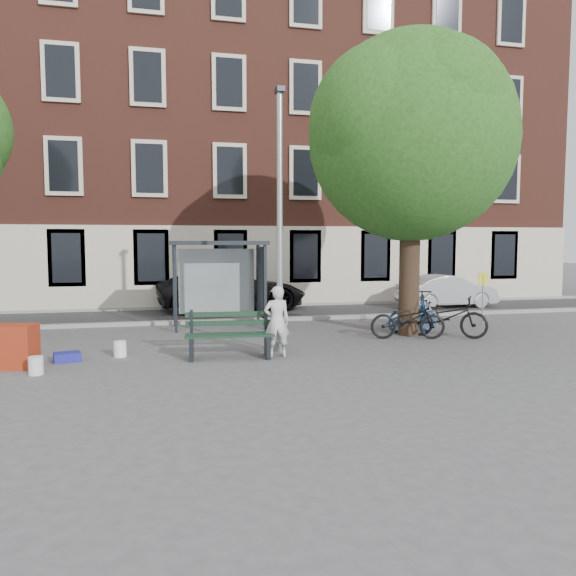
% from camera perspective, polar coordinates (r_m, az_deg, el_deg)
% --- Properties ---
extents(ground, '(90.00, 90.00, 0.00)m').
position_cam_1_polar(ground, '(13.38, -0.83, -6.47)').
color(ground, '#4C4C4F').
rests_on(ground, ground).
extents(road, '(40.00, 4.00, 0.01)m').
position_cam_1_polar(road, '(20.19, -5.09, -2.64)').
color(road, '#28282B').
rests_on(road, ground).
extents(curb_near, '(40.00, 0.25, 0.12)m').
position_cam_1_polar(curb_near, '(18.22, -4.20, -3.27)').
color(curb_near, gray).
rests_on(curb_near, ground).
extents(curb_far, '(40.00, 0.25, 0.12)m').
position_cam_1_polar(curb_far, '(22.15, -5.83, -1.85)').
color(curb_far, gray).
rests_on(curb_far, ground).
extents(building_row, '(30.00, 8.00, 14.00)m').
position_cam_1_polar(building_row, '(26.34, -7.11, 14.35)').
color(building_row, brown).
rests_on(building_row, ground).
extents(lamppost, '(0.28, 0.35, 6.11)m').
position_cam_1_polar(lamppost, '(13.12, -0.84, 5.53)').
color(lamppost, '#9EA0A3').
rests_on(lamppost, ground).
extents(tree_right, '(5.76, 5.60, 8.20)m').
position_cam_1_polar(tree_right, '(16.04, 12.70, 15.47)').
color(tree_right, black).
rests_on(tree_right, ground).
extents(bus_shelter, '(2.85, 1.45, 2.62)m').
position_cam_1_polar(bus_shelter, '(17.08, -5.79, 2.44)').
color(bus_shelter, '#1E2328').
rests_on(bus_shelter, ground).
extents(painter, '(0.60, 0.41, 1.61)m').
position_cam_1_polar(painter, '(12.68, -1.14, -3.40)').
color(painter, silver).
rests_on(painter, ground).
extents(bench, '(2.01, 0.81, 1.01)m').
position_cam_1_polar(bench, '(12.66, -5.95, -5.00)').
color(bench, '#1E2328').
rests_on(bench, ground).
extents(bike_a, '(2.08, 1.16, 1.04)m').
position_cam_1_polar(bike_a, '(15.34, 12.07, -3.16)').
color(bike_a, black).
rests_on(bike_a, ground).
extents(bike_b, '(1.67, 0.66, 0.98)m').
position_cam_1_polar(bike_b, '(16.51, 12.52, -2.72)').
color(bike_b, '#1B4996').
rests_on(bike_b, ground).
extents(bike_c, '(2.19, 1.85, 1.13)m').
position_cam_1_polar(bike_c, '(15.86, 15.84, -2.81)').
color(bike_c, black).
rests_on(bike_c, ground).
extents(bike_d, '(1.63, 1.92, 1.19)m').
position_cam_1_polar(bike_d, '(16.94, 13.21, -2.17)').
color(bike_d, black).
rests_on(bike_d, ground).
extents(car_dark, '(5.78, 2.99, 1.56)m').
position_cam_1_polar(car_dark, '(21.42, -5.71, -0.14)').
color(car_dark, black).
rests_on(car_dark, ground).
extents(car_silver, '(4.00, 1.66, 1.29)m').
position_cam_1_polar(car_silver, '(22.93, 15.86, -0.31)').
color(car_silver, '#A6A9AE').
rests_on(car_silver, ground).
extents(red_stand, '(1.01, 0.78, 0.90)m').
position_cam_1_polar(red_stand, '(12.92, -26.19, -5.35)').
color(red_stand, maroon).
rests_on(red_stand, ground).
extents(blue_crate, '(0.63, 0.51, 0.20)m').
position_cam_1_polar(blue_crate, '(13.18, -21.51, -6.54)').
color(blue_crate, navy).
rests_on(blue_crate, ground).
extents(bucket_a, '(0.37, 0.37, 0.36)m').
position_cam_1_polar(bucket_a, '(12.91, -26.99, -6.61)').
color(bucket_a, white).
rests_on(bucket_a, ground).
extents(bucket_b, '(0.33, 0.33, 0.36)m').
position_cam_1_polar(bucket_b, '(12.14, -24.24, -7.21)').
color(bucket_b, silver).
rests_on(bucket_b, ground).
extents(bucket_c, '(0.29, 0.29, 0.36)m').
position_cam_1_polar(bucket_c, '(13.30, -16.69, -5.96)').
color(bucket_c, white).
rests_on(bucket_c, ground).
extents(notice_sign, '(0.28, 0.07, 1.65)m').
position_cam_1_polar(notice_sign, '(18.34, 19.19, -0.05)').
color(notice_sign, '#9EA0A3').
rests_on(notice_sign, ground).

